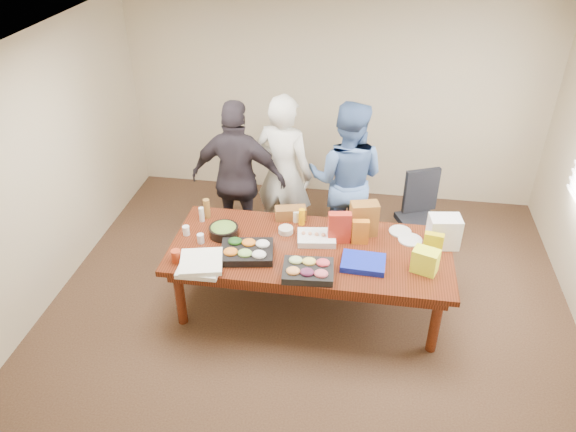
% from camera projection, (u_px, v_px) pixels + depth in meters
% --- Properties ---
extents(floor, '(5.50, 5.00, 0.02)m').
position_uv_depth(floor, '(309.00, 306.00, 5.92)').
color(floor, '#47301E').
rests_on(floor, ground).
extents(ceiling, '(5.50, 5.00, 0.02)m').
position_uv_depth(ceiling, '(315.00, 52.00, 4.46)').
color(ceiling, white).
rests_on(ceiling, wall_back).
extents(wall_back, '(5.50, 0.04, 2.70)m').
position_uv_depth(wall_back, '(334.00, 101.00, 7.27)').
color(wall_back, beige).
rests_on(wall_back, floor).
extents(wall_front, '(5.50, 0.04, 2.70)m').
position_uv_depth(wall_front, '(259.00, 419.00, 3.11)').
color(wall_front, beige).
rests_on(wall_front, floor).
extents(wall_left, '(0.04, 5.00, 2.70)m').
position_uv_depth(wall_left, '(40.00, 175.00, 5.55)').
color(wall_left, beige).
rests_on(wall_left, floor).
extents(conference_table, '(2.80, 1.20, 0.75)m').
position_uv_depth(conference_table, '(309.00, 278.00, 5.72)').
color(conference_table, '#4C1C0F').
rests_on(conference_table, floor).
extents(office_chair, '(0.67, 0.67, 0.99)m').
position_uv_depth(office_chair, '(419.00, 218.00, 6.45)').
color(office_chair, black).
rests_on(office_chair, floor).
extents(person_center, '(0.80, 0.63, 1.93)m').
position_uv_depth(person_center, '(284.00, 174.00, 6.39)').
color(person_center, silver).
rests_on(person_center, floor).
extents(person_right, '(0.98, 0.81, 1.88)m').
position_uv_depth(person_right, '(346.00, 179.00, 6.33)').
color(person_right, '#4869A4').
rests_on(person_right, floor).
extents(person_left, '(1.12, 0.51, 1.88)m').
position_uv_depth(person_left, '(238.00, 179.00, 6.33)').
color(person_left, '#282228').
rests_on(person_left, floor).
extents(veggie_tray, '(0.56, 0.47, 0.08)m').
position_uv_depth(veggie_tray, '(247.00, 252.00, 5.40)').
color(veggie_tray, black).
rests_on(veggie_tray, conference_table).
extents(fruit_tray, '(0.50, 0.40, 0.07)m').
position_uv_depth(fruit_tray, '(308.00, 271.00, 5.15)').
color(fruit_tray, black).
rests_on(fruit_tray, conference_table).
extents(sheet_cake, '(0.42, 0.34, 0.07)m').
position_uv_depth(sheet_cake, '(316.00, 238.00, 5.61)').
color(sheet_cake, white).
rests_on(sheet_cake, conference_table).
extents(salad_bowl, '(0.31, 0.31, 0.10)m').
position_uv_depth(salad_bowl, '(224.00, 231.00, 5.69)').
color(salad_bowl, black).
rests_on(salad_bowl, conference_table).
extents(chip_bag_blue, '(0.43, 0.33, 0.06)m').
position_uv_depth(chip_bag_blue, '(363.00, 263.00, 5.26)').
color(chip_bag_blue, '#1021B6').
rests_on(chip_bag_blue, conference_table).
extents(chip_bag_red, '(0.24, 0.13, 0.33)m').
position_uv_depth(chip_bag_red, '(339.00, 228.00, 5.53)').
color(chip_bag_red, '#B62C19').
rests_on(chip_bag_red, conference_table).
extents(chip_bag_yellow, '(0.19, 0.10, 0.27)m').
position_uv_depth(chip_bag_yellow, '(433.00, 246.00, 5.32)').
color(chip_bag_yellow, '#D9C10E').
rests_on(chip_bag_yellow, conference_table).
extents(chip_bag_orange, '(0.18, 0.10, 0.26)m').
position_uv_depth(chip_bag_orange, '(360.00, 232.00, 5.53)').
color(chip_bag_orange, orange).
rests_on(chip_bag_orange, conference_table).
extents(mayo_jar, '(0.09, 0.09, 0.12)m').
position_uv_depth(mayo_jar, '(297.00, 216.00, 5.90)').
color(mayo_jar, white).
rests_on(mayo_jar, conference_table).
extents(mustard_bottle, '(0.07, 0.07, 0.18)m').
position_uv_depth(mustard_bottle, '(302.00, 217.00, 5.83)').
color(mustard_bottle, '#FEA603').
rests_on(mustard_bottle, conference_table).
extents(dressing_bottle, '(0.07, 0.07, 0.22)m').
position_uv_depth(dressing_bottle, '(207.00, 209.00, 5.94)').
color(dressing_bottle, brown).
rests_on(dressing_bottle, conference_table).
extents(ranch_bottle, '(0.07, 0.07, 0.16)m').
position_uv_depth(ranch_bottle, '(202.00, 214.00, 5.89)').
color(ranch_bottle, silver).
rests_on(ranch_bottle, conference_table).
extents(banana_bunch, '(0.25, 0.20, 0.07)m').
position_uv_depth(banana_bunch, '(345.00, 226.00, 5.78)').
color(banana_bunch, '#E6F70A').
rests_on(banana_bunch, conference_table).
extents(bread_loaf, '(0.36, 0.22, 0.13)m').
position_uv_depth(bread_loaf, '(291.00, 213.00, 5.95)').
color(bread_loaf, brown).
rests_on(bread_loaf, conference_table).
extents(kraft_bag, '(0.31, 0.22, 0.36)m').
position_uv_depth(kraft_bag, '(364.00, 219.00, 5.64)').
color(kraft_bag, brown).
rests_on(kraft_bag, conference_table).
extents(red_cup, '(0.12, 0.12, 0.13)m').
position_uv_depth(red_cup, '(176.00, 256.00, 5.30)').
color(red_cup, '#AC3516').
rests_on(red_cup, conference_table).
extents(clear_cup_a, '(0.07, 0.07, 0.10)m').
position_uv_depth(clear_cup_a, '(201.00, 238.00, 5.57)').
color(clear_cup_a, silver).
rests_on(clear_cup_a, conference_table).
extents(clear_cup_b, '(0.09, 0.09, 0.10)m').
position_uv_depth(clear_cup_b, '(186.00, 230.00, 5.69)').
color(clear_cup_b, white).
rests_on(clear_cup_b, conference_table).
extents(pizza_box_lower, '(0.41, 0.41, 0.05)m').
position_uv_depth(pizza_box_lower, '(200.00, 266.00, 5.24)').
color(pizza_box_lower, white).
rests_on(pizza_box_lower, conference_table).
extents(pizza_box_upper, '(0.47, 0.47, 0.05)m').
position_uv_depth(pizza_box_upper, '(201.00, 262.00, 5.21)').
color(pizza_box_upper, white).
rests_on(pizza_box_upper, pizza_box_lower).
extents(plate_a, '(0.30, 0.30, 0.01)m').
position_uv_depth(plate_a, '(410.00, 240.00, 5.63)').
color(plate_a, silver).
rests_on(plate_a, conference_table).
extents(plate_b, '(0.26, 0.26, 0.01)m').
position_uv_depth(plate_b, '(400.00, 231.00, 5.76)').
color(plate_b, silver).
rests_on(plate_b, conference_table).
extents(dip_bowl_a, '(0.18, 0.18, 0.07)m').
position_uv_depth(dip_bowl_a, '(365.00, 230.00, 5.73)').
color(dip_bowl_a, beige).
rests_on(dip_bowl_a, conference_table).
extents(dip_bowl_b, '(0.17, 0.17, 0.06)m').
position_uv_depth(dip_bowl_b, '(286.00, 230.00, 5.73)').
color(dip_bowl_b, beige).
rests_on(dip_bowl_b, conference_table).
extents(grocery_bag_white, '(0.33, 0.26, 0.33)m').
position_uv_depth(grocery_bag_white, '(444.00, 232.00, 5.47)').
color(grocery_bag_white, white).
rests_on(grocery_bag_white, conference_table).
extents(grocery_bag_yellow, '(0.28, 0.23, 0.24)m').
position_uv_depth(grocery_bag_yellow, '(425.00, 261.00, 5.15)').
color(grocery_bag_yellow, '#EDFF27').
rests_on(grocery_bag_yellow, conference_table).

